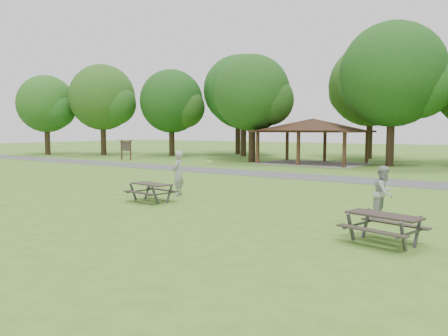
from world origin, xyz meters
TOP-DOWN VIEW (x-y plane):
  - ground at (0.00, 0.00)m, footprint 160.00×160.00m
  - asphalt_path at (0.00, 14.00)m, footprint 120.00×3.20m
  - pavilion at (-4.00, 24.00)m, footprint 8.60×7.01m
  - notice_board at (-20.00, 18.00)m, footprint 1.60×0.30m
  - tree_row_a at (-27.91, 22.03)m, footprint 7.56×7.20m
  - tree_row_b at (-20.92, 25.53)m, footprint 7.14×6.80m
  - tree_row_c at (-13.90, 29.03)m, footprint 8.19×7.80m
  - tree_row_d at (-8.92, 22.53)m, footprint 6.93×6.60m
  - tree_row_e at (2.10, 25.03)m, footprint 8.40×8.00m
  - tree_deep_a at (-16.90, 32.53)m, footprint 8.40×8.00m
  - tree_deep_b at (-1.90, 33.03)m, footprint 8.40×8.00m
  - tree_flank_left at (-33.92, 19.03)m, footprint 6.72×6.40m
  - picnic_table_middle at (-1.17, 2.13)m, footprint 1.84×1.54m
  - picnic_table_far at (8.02, 0.82)m, footprint 2.03×1.77m
  - frisbee_in_flight at (0.25, 3.99)m, footprint 0.29×0.29m
  - frisbee_thrower at (-1.43, 4.01)m, footprint 0.69×0.82m
  - frisbee_catcher at (7.19, 3.89)m, footprint 0.74×0.89m

SIDE VIEW (x-z plane):
  - ground at x=0.00m, z-range 0.00..0.00m
  - asphalt_path at x=0.00m, z-range 0.00..0.02m
  - picnic_table_middle at x=-1.17m, z-range 0.18..0.92m
  - picnic_table_far at x=8.02m, z-range 0.18..0.95m
  - frisbee_catcher at x=7.19m, z-range 0.00..1.69m
  - frisbee_thrower at x=-1.43m, z-range 0.00..1.90m
  - notice_board at x=-20.00m, z-range 0.37..2.25m
  - frisbee_in_flight at x=0.25m, z-range 1.53..1.55m
  - pavilion at x=-4.00m, z-range 1.18..4.94m
  - tree_flank_left at x=-33.92m, z-range 1.06..9.99m
  - tree_row_b at x=-20.92m, z-range 1.03..10.30m
  - tree_row_d at x=-8.92m, z-range 1.13..10.41m
  - tree_row_a at x=-27.91m, z-range 1.17..11.14m
  - tree_row_c at x=-13.90m, z-range 1.20..11.87m
  - tree_row_e at x=2.10m, z-range 1.27..12.29m
  - tree_deep_b at x=-1.90m, z-range 1.32..12.45m
  - tree_deep_a at x=-16.90m, z-range 1.44..12.82m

